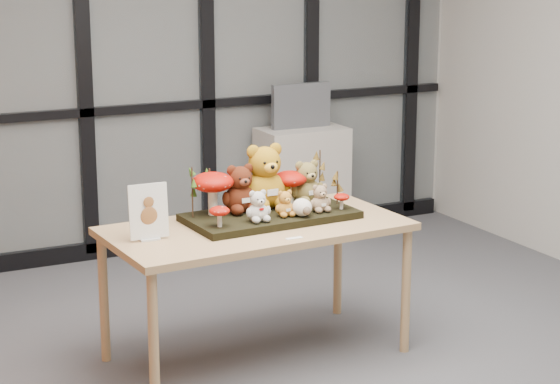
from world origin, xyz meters
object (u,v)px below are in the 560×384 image
plush_cream_hedgehog (302,206)px  diorama_tray (270,216)px  bear_tan_back (307,180)px  mushroom_front_left (220,215)px  bear_brown_medium (240,186)px  bear_small_yellow (285,202)px  bear_white_bow (258,204)px  display_table (256,237)px  cabinet (302,184)px  mushroom_back_left (213,191)px  sign_holder (149,214)px  monitor (301,106)px  bear_beige_small (320,196)px  bear_pooh_yellow (264,173)px  mushroom_front_right (342,200)px  mushroom_back_right (290,186)px

plush_cream_hedgehog → diorama_tray: bearing=127.5°
bear_tan_back → mushroom_front_left: bear_tan_back is taller
bear_brown_medium → bear_small_yellow: 0.26m
bear_white_bow → display_table: bearing=70.3°
bear_small_yellow → mushroom_front_left: 0.39m
diorama_tray → cabinet: 2.16m
bear_tan_back → plush_cream_hedgehog: (-0.15, -0.24, -0.08)m
bear_brown_medium → mushroom_back_left: size_ratio=1.13×
sign_holder → monitor: 2.66m
monitor → bear_beige_small: bearing=-114.9°
bear_white_bow → cabinet: bear_white_bow is taller
bear_pooh_yellow → monitor: (1.12, 1.72, 0.05)m
bear_tan_back → plush_cream_hedgehog: 0.29m
bear_brown_medium → bear_beige_small: bearing=-28.6°
bear_brown_medium → bear_tan_back: 0.41m
bear_brown_medium → diorama_tray: bearing=-36.7°
bear_small_yellow → bear_tan_back: bearing=37.2°
bear_brown_medium → bear_pooh_yellow: bearing=5.0°
mushroom_front_left → bear_white_bow: bearing=2.8°
display_table → monitor: bearing=53.5°
bear_pooh_yellow → mushroom_front_left: size_ratio=3.30×
plush_cream_hedgehog → bear_white_bow: bearing=174.1°
plush_cream_hedgehog → mushroom_front_right: plush_cream_hedgehog is taller
display_table → mushroom_front_left: size_ratio=13.62×
plush_cream_hedgehog → monitor: monitor is taller
display_table → cabinet: bearing=53.2°
bear_white_bow → bear_small_yellow: bearing=6.6°
mushroom_front_left → monitor: size_ratio=0.25×
bear_tan_back → mushroom_back_left: (-0.56, 0.00, -0.01)m
diorama_tray → bear_small_yellow: (0.04, -0.10, 0.10)m
cabinet → display_table: bearing=-123.9°
monitor → mushroom_front_right: bearing=-111.6°
bear_tan_back → cabinet: bear_tan_back is taller
bear_brown_medium → bear_tan_back: bearing=-1.7°
bear_beige_small → display_table: bearing=172.3°
bear_white_bow → bear_brown_medium: bearing=87.7°
bear_tan_back → mushroom_front_right: size_ratio=2.76×
bear_beige_small → cabinet: bear_beige_small is taller
diorama_tray → bear_beige_small: (0.25, -0.09, 0.10)m
bear_pooh_yellow → cabinet: (1.12, 1.70, -0.54)m
plush_cream_hedgehog → monitor: bearing=59.6°
cabinet → sign_holder: bearing=-134.5°
bear_beige_small → monitor: 2.13m
diorama_tray → monitor: 2.17m
bear_small_yellow → mushroom_back_left: bearing=145.8°
bear_pooh_yellow → mushroom_back_left: bear_pooh_yellow is taller
sign_holder → cabinet: bearing=46.9°
mushroom_front_right → monitor: 2.09m
bear_tan_back → cabinet: size_ratio=0.31×
bear_brown_medium → mushroom_back_right: size_ratio=1.38×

